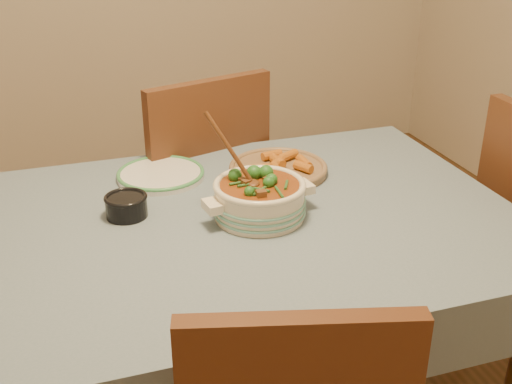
% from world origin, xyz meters
% --- Properties ---
extents(dining_table, '(1.68, 1.08, 0.76)m').
position_xyz_m(dining_table, '(0.00, 0.00, 0.66)').
color(dining_table, brown).
rests_on(dining_table, floor).
extents(stew_casserole, '(0.32, 0.28, 0.30)m').
position_xyz_m(stew_casserole, '(0.12, -0.01, 0.82)').
color(stew_casserole, '#EDE1C7').
rests_on(stew_casserole, dining_table).
extents(white_plate, '(0.34, 0.34, 0.02)m').
position_xyz_m(white_plate, '(-0.09, 0.34, 0.77)').
color(white_plate, silver).
rests_on(white_plate, dining_table).
extents(condiment_bowl, '(0.15, 0.15, 0.06)m').
position_xyz_m(condiment_bowl, '(-0.22, 0.11, 0.79)').
color(condiment_bowl, black).
rests_on(condiment_bowl, dining_table).
extents(fried_plate, '(0.36, 0.36, 0.05)m').
position_xyz_m(fried_plate, '(0.27, 0.26, 0.78)').
color(fried_plate, '#8F6C4F').
rests_on(fried_plate, dining_table).
extents(chair_far, '(0.58, 0.58, 1.00)m').
position_xyz_m(chair_far, '(0.09, 0.63, 0.57)').
color(chair_far, '#543119').
rests_on(chair_far, floor).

